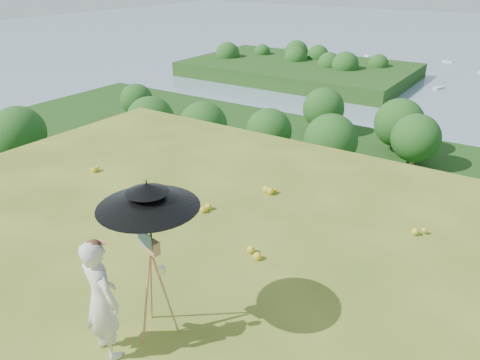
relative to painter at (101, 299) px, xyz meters
The scene contains 9 objects.
ground 0.94m from the painter, 83.65° to the left, with size 14.00×14.00×0.00m, color #52681D.
forest_slope 46.37m from the painter, 89.90° to the left, with size 140.00×56.00×22.00m, color #12390F.
peninsula 175.22m from the painter, 115.72° to the left, with size 90.00×60.00×12.00m, color #12390F, non-canonical shape.
slope_trees 38.90m from the painter, 89.90° to the left, with size 110.00×50.00×6.00m, color #174D18, non-canonical shape.
wildflowers 1.07m from the painter, 85.57° to the left, with size 10.00×10.50×0.12m, color gold, non-canonical shape.
painter is the anchor object (origin of this frame).
field_easel 0.61m from the painter, 67.37° to the left, with size 0.54×0.54×1.41m, color #AD7448, non-canonical shape.
sun_umbrella 1.06m from the painter, 67.90° to the left, with size 1.12×1.12×0.85m, color black, non-canonical shape.
painter_cap 0.71m from the painter, ahead, with size 0.18×0.22×0.10m, color #DE797D, non-canonical shape.
Camera 1 is at (3.45, -3.14, 4.06)m, focal length 35.00 mm.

